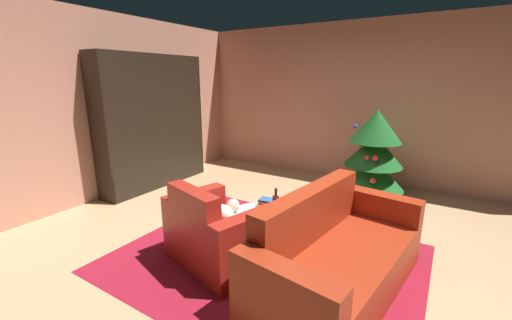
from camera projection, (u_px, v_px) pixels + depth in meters
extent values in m
plane|color=tan|center=(285.00, 251.00, 3.32)|extent=(7.26, 7.26, 0.00)
cube|color=tan|center=(363.00, 104.00, 5.33)|extent=(6.17, 0.06, 2.68)
cube|color=tan|center=(96.00, 108.00, 4.53)|extent=(0.06, 5.79, 2.68)
cube|color=maroon|center=(266.00, 258.00, 3.17)|extent=(2.87, 2.32, 0.01)
cube|color=black|center=(161.00, 123.00, 5.04)|extent=(0.03, 1.92, 2.12)
cube|color=black|center=(193.00, 116.00, 5.91)|extent=(0.38, 0.02, 2.12)
cube|color=black|center=(98.00, 130.00, 4.35)|extent=(0.38, 0.03, 2.12)
cube|color=black|center=(158.00, 183.00, 5.39)|extent=(0.36, 1.87, 0.03)
cube|color=black|center=(156.00, 160.00, 5.29)|extent=(0.36, 1.87, 0.03)
cube|color=black|center=(154.00, 135.00, 5.18)|extent=(0.36, 1.87, 0.02)
cube|color=black|center=(152.00, 109.00, 5.07)|extent=(0.36, 1.87, 0.02)
cube|color=black|center=(150.00, 83.00, 4.97)|extent=(0.36, 1.87, 0.02)
cube|color=black|center=(147.00, 55.00, 4.86)|extent=(0.36, 1.87, 0.03)
cube|color=black|center=(146.00, 113.00, 5.17)|extent=(0.05, 1.07, 0.67)
cube|color=black|center=(147.00, 113.00, 5.15)|extent=(0.03, 1.10, 0.70)
cube|color=brown|center=(189.00, 163.00, 6.12)|extent=(0.19, 0.04, 0.25)
cube|color=purple|center=(189.00, 162.00, 6.06)|extent=(0.26, 0.03, 0.34)
cube|color=#417434|center=(188.00, 165.00, 6.03)|extent=(0.29, 0.04, 0.25)
cube|color=gold|center=(185.00, 165.00, 6.01)|extent=(0.22, 0.04, 0.25)
cube|color=#542930|center=(184.00, 166.00, 5.97)|extent=(0.21, 0.03, 0.25)
cube|color=gold|center=(182.00, 165.00, 5.93)|extent=(0.23, 0.04, 0.30)
cube|color=brown|center=(181.00, 167.00, 5.89)|extent=(0.26, 0.04, 0.25)
cube|color=red|center=(190.00, 141.00, 6.00)|extent=(0.26, 0.05, 0.32)
cube|color=purple|center=(188.00, 143.00, 5.97)|extent=(0.24, 0.05, 0.23)
cube|color=gold|center=(185.00, 143.00, 5.95)|extent=(0.18, 0.03, 0.24)
cube|color=#31804B|center=(183.00, 142.00, 5.91)|extent=(0.17, 0.04, 0.29)
cube|color=#407137|center=(183.00, 145.00, 5.87)|extent=(0.24, 0.03, 0.23)
cube|color=tan|center=(186.00, 74.00, 5.69)|extent=(0.25, 0.05, 0.26)
cube|color=#8A4394|center=(183.00, 74.00, 5.66)|extent=(0.18, 0.04, 0.25)
cube|color=#A9AB8B|center=(182.00, 74.00, 5.60)|extent=(0.26, 0.04, 0.24)
cube|color=#B13A14|center=(180.00, 72.00, 5.55)|extent=(0.25, 0.05, 0.32)
cube|color=#9555A5|center=(177.00, 72.00, 5.53)|extent=(0.20, 0.03, 0.31)
cube|color=gold|center=(175.00, 71.00, 5.50)|extent=(0.19, 0.03, 0.36)
cube|color=maroon|center=(219.00, 243.00, 3.10)|extent=(0.82, 0.84, 0.39)
cube|color=maroon|center=(193.00, 212.00, 2.82)|extent=(0.68, 0.33, 0.42)
cube|color=maroon|center=(246.00, 248.00, 2.77)|extent=(0.34, 0.70, 0.62)
cube|color=maroon|center=(196.00, 218.00, 3.36)|extent=(0.34, 0.70, 0.62)
ellipsoid|color=beige|center=(223.00, 214.00, 3.08)|extent=(0.32, 0.25, 0.18)
sphere|color=beige|center=(233.00, 205.00, 3.15)|extent=(0.13, 0.13, 0.13)
cube|color=maroon|center=(340.00, 271.00, 2.63)|extent=(1.00, 1.56, 0.41)
cube|color=maroon|center=(310.00, 213.00, 2.72)|extent=(0.38, 1.47, 0.45)
cube|color=maroon|center=(284.00, 312.00, 1.99)|extent=(0.81, 0.29, 0.65)
cube|color=maroon|center=(377.00, 224.00, 3.21)|extent=(0.81, 0.29, 0.65)
cylinder|color=black|center=(275.00, 240.00, 3.10)|extent=(0.04, 0.04, 0.43)
cylinder|color=black|center=(261.00, 228.00, 3.35)|extent=(0.04, 0.04, 0.43)
cylinder|color=black|center=(245.00, 240.00, 3.11)|extent=(0.04, 0.04, 0.43)
cylinder|color=silver|center=(260.00, 215.00, 3.13)|extent=(0.63, 0.63, 0.02)
cube|color=#B33D26|center=(267.00, 212.00, 3.14)|extent=(0.19, 0.12, 0.02)
cube|color=#354997|center=(268.00, 210.00, 3.12)|extent=(0.16, 0.15, 0.03)
cube|color=#468450|center=(268.00, 207.00, 3.13)|extent=(0.23, 0.19, 0.03)
cube|color=#E0C74E|center=(267.00, 205.00, 3.12)|extent=(0.19, 0.18, 0.03)
cube|color=#C53632|center=(269.00, 203.00, 3.11)|extent=(0.15, 0.16, 0.02)
cube|color=#2A5081|center=(267.00, 200.00, 3.11)|extent=(0.16, 0.14, 0.02)
cylinder|color=#4F1F19|center=(276.00, 207.00, 3.00)|extent=(0.06, 0.06, 0.23)
cylinder|color=#4F1F19|center=(276.00, 192.00, 2.96)|extent=(0.03, 0.03, 0.08)
cylinder|color=brown|center=(370.00, 193.00, 4.77)|extent=(0.08, 0.08, 0.16)
cone|color=#1A5B21|center=(372.00, 173.00, 4.69)|extent=(0.92, 0.92, 0.47)
cone|color=#1A5B21|center=(374.00, 150.00, 4.60)|extent=(0.82, 0.82, 0.47)
cone|color=#1A5B21|center=(377.00, 126.00, 4.51)|extent=(0.72, 0.72, 0.47)
sphere|color=red|center=(375.00, 158.00, 4.31)|extent=(0.08, 0.08, 0.08)
sphere|color=yellow|center=(359.00, 145.00, 4.90)|extent=(0.06, 0.06, 0.06)
sphere|color=red|center=(373.00, 181.00, 4.35)|extent=(0.07, 0.07, 0.07)
sphere|color=red|center=(367.00, 157.00, 4.35)|extent=(0.06, 0.06, 0.06)
sphere|color=red|center=(373.00, 180.00, 4.35)|extent=(0.07, 0.07, 0.07)
sphere|color=blue|center=(355.00, 127.00, 4.57)|extent=(0.06, 0.06, 0.06)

